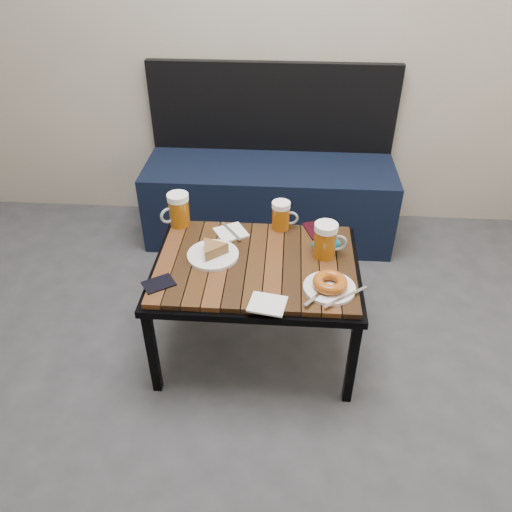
# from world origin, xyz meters

# --- Properties ---
(bench) EXTENTS (1.40, 0.50, 0.95)m
(bench) POSITION_xyz_m (0.01, 1.76, 0.27)
(bench) COLOR black
(bench) RESTS_ON ground
(cafe_table) EXTENTS (0.84, 0.62, 0.47)m
(cafe_table) POSITION_xyz_m (-0.00, 0.81, 0.43)
(cafe_table) COLOR black
(cafe_table) RESTS_ON ground
(beer_mug_left) EXTENTS (0.14, 0.13, 0.15)m
(beer_mug_left) POSITION_xyz_m (-0.36, 1.06, 0.55)
(beer_mug_left) COLOR #9A510C
(beer_mug_left) RESTS_ON cafe_table
(beer_mug_centre) EXTENTS (0.12, 0.08, 0.13)m
(beer_mug_centre) POSITION_xyz_m (0.09, 1.07, 0.54)
(beer_mug_centre) COLOR #9A510C
(beer_mug_centre) RESTS_ON cafe_table
(beer_mug_right) EXTENTS (0.14, 0.10, 0.15)m
(beer_mug_right) POSITION_xyz_m (0.28, 0.87, 0.55)
(beer_mug_right) COLOR #9A510C
(beer_mug_right) RESTS_ON cafe_table
(plate_pie) EXTENTS (0.21, 0.21, 0.06)m
(plate_pie) POSITION_xyz_m (-0.18, 0.83, 0.50)
(plate_pie) COLOR white
(plate_pie) RESTS_ON cafe_table
(plate_bagel) EXTENTS (0.24, 0.22, 0.05)m
(plate_bagel) POSITION_xyz_m (0.29, 0.65, 0.49)
(plate_bagel) COLOR white
(plate_bagel) RESTS_ON cafe_table
(napkin_left) EXTENTS (0.17, 0.17, 0.01)m
(napkin_left) POSITION_xyz_m (-0.12, 1.01, 0.48)
(napkin_left) COLOR white
(napkin_left) RESTS_ON cafe_table
(napkin_right) EXTENTS (0.15, 0.13, 0.01)m
(napkin_right) POSITION_xyz_m (0.06, 0.55, 0.48)
(napkin_right) COLOR white
(napkin_right) RESTS_ON cafe_table
(passport_navy) EXTENTS (0.14, 0.13, 0.01)m
(passport_navy) POSITION_xyz_m (-0.36, 0.63, 0.47)
(passport_navy) COLOR black
(passport_navy) RESTS_ON cafe_table
(passport_burgundy) EXTENTS (0.14, 0.16, 0.01)m
(passport_burgundy) POSITION_xyz_m (0.26, 1.05, 0.48)
(passport_burgundy) COLOR black
(passport_burgundy) RESTS_ON cafe_table
(knit_pouch) EXTENTS (0.14, 0.10, 0.05)m
(knit_pouch) POSITION_xyz_m (0.29, 0.91, 0.50)
(knit_pouch) COLOR #05598E
(knit_pouch) RESTS_ON cafe_table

